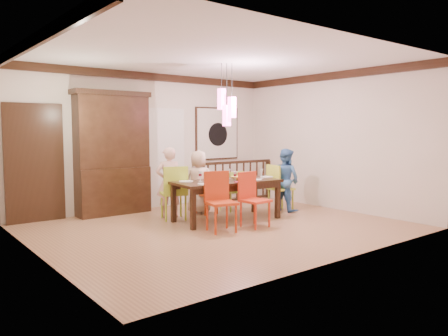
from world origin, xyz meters
TOP-DOWN VIEW (x-y plane):
  - floor at (0.00, 0.00)m, footprint 6.00×6.00m
  - ceiling at (0.00, 0.00)m, footprint 6.00×6.00m
  - wall_back at (0.00, 2.50)m, footprint 6.00×0.00m
  - wall_left at (-3.00, 0.00)m, footprint 0.00×5.00m
  - wall_right at (3.00, 0.00)m, footprint 0.00×5.00m
  - crown_molding at (0.00, 0.00)m, footprint 6.00×5.00m
  - panel_door at (-2.40, 2.45)m, footprint 1.04×0.07m
  - white_doorway at (0.35, 2.46)m, footprint 0.97×0.05m
  - painting at (1.80, 2.46)m, footprint 1.25×0.06m
  - pendant_cluster at (0.45, 0.40)m, footprint 0.27×0.21m
  - dining_table at (0.45, 0.40)m, footprint 2.08×1.09m
  - chair_far_left at (-0.29, 1.09)m, footprint 0.58×0.58m
  - chair_far_mid at (0.53, 1.14)m, footprint 0.38×0.38m
  - chair_far_right at (1.12, 1.10)m, footprint 0.41×0.41m
  - chair_near_left at (-0.20, -0.28)m, footprint 0.55×0.55m
  - chair_near_mid at (0.48, -0.37)m, footprint 0.47×0.47m
  - chair_end_right at (1.92, 0.43)m, footprint 0.50×0.50m
  - china_hutch at (-0.96, 2.30)m, footprint 1.56×0.46m
  - balustrade at (1.99, 1.95)m, footprint 2.17×0.16m
  - person_far_left at (-0.26, 1.30)m, footprint 0.58×0.50m
  - person_far_mid at (0.42, 1.27)m, footprint 0.73×0.62m
  - person_end_right at (2.00, 0.37)m, footprint 0.53×0.66m
  - serving_bowl at (0.65, 0.25)m, footprint 0.33×0.33m
  - small_bowl at (0.20, 0.52)m, footprint 0.25×0.25m
  - cup_left at (-0.07, 0.27)m, footprint 0.14×0.14m
  - cup_right at (1.13, 0.49)m, footprint 0.12×0.12m
  - plate_far_left at (-0.26, 0.69)m, footprint 0.26×0.26m
  - plate_far_mid at (0.44, 0.73)m, footprint 0.26×0.26m
  - plate_far_right at (1.14, 0.68)m, footprint 0.26×0.26m
  - plate_near_left at (-0.23, 0.13)m, footprint 0.26×0.26m
  - plate_near_mid at (0.89, 0.11)m, footprint 0.26×0.26m
  - plate_end_right at (1.43, 0.35)m, footprint 0.26×0.26m
  - wine_glass_a at (-0.05, 0.53)m, footprint 0.08×0.08m
  - wine_glass_b at (0.67, 0.61)m, footprint 0.08×0.08m
  - wine_glass_c at (0.42, 0.11)m, footprint 0.08×0.08m
  - wine_glass_d at (1.16, 0.21)m, footprint 0.08×0.08m
  - napkin at (0.46, 0.01)m, footprint 0.18×0.14m

SIDE VIEW (x-z plane):
  - floor at x=0.00m, z-range 0.00..0.00m
  - chair_far_mid at x=0.53m, z-range 0.06..0.89m
  - chair_far_right at x=1.12m, z-range 0.06..0.90m
  - balustrade at x=1.99m, z-range 0.02..0.98m
  - chair_near_mid at x=0.48m, z-range 0.07..1.02m
  - chair_end_right at x=1.92m, z-range 0.07..1.04m
  - chair_near_left at x=-0.20m, z-range 0.07..1.07m
  - chair_far_left at x=-0.29m, z-range 0.07..1.09m
  - person_far_mid at x=0.42m, z-range 0.00..1.28m
  - person_end_right at x=2.00m, z-range 0.00..1.30m
  - dining_table at x=0.45m, z-range 0.29..1.04m
  - person_far_left at x=-0.26m, z-range 0.00..1.36m
  - plate_far_left at x=-0.26m, z-range 0.75..0.76m
  - plate_far_mid at x=0.44m, z-range 0.75..0.76m
  - plate_far_right at x=1.14m, z-range 0.75..0.76m
  - plate_near_left at x=-0.23m, z-range 0.75..0.76m
  - plate_near_mid at x=0.89m, z-range 0.75..0.76m
  - plate_end_right at x=1.43m, z-range 0.75..0.76m
  - napkin at x=0.46m, z-range 0.75..0.76m
  - small_bowl at x=0.20m, z-range 0.75..0.81m
  - serving_bowl at x=0.65m, z-range 0.75..0.83m
  - cup_right at x=1.13m, z-range 0.75..0.85m
  - cup_left at x=-0.07m, z-range 0.75..0.86m
  - wine_glass_a at x=-0.05m, z-range 0.75..0.94m
  - wine_glass_b at x=0.67m, z-range 0.75..0.94m
  - wine_glass_c at x=0.42m, z-range 0.75..0.94m
  - wine_glass_d at x=1.16m, z-range 0.75..0.94m
  - panel_door at x=-2.40m, z-range -0.07..2.17m
  - white_doorway at x=0.35m, z-range -0.06..2.16m
  - china_hutch at x=-0.96m, z-range 0.00..2.46m
  - wall_back at x=0.00m, z-range -1.55..4.45m
  - wall_left at x=-3.00m, z-range -1.05..3.95m
  - wall_right at x=3.00m, z-range -1.05..3.95m
  - painting at x=1.80m, z-range 0.97..2.22m
  - pendant_cluster at x=0.45m, z-range 1.54..2.68m
  - crown_molding at x=0.00m, z-range 2.74..2.90m
  - ceiling at x=0.00m, z-range 2.90..2.90m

